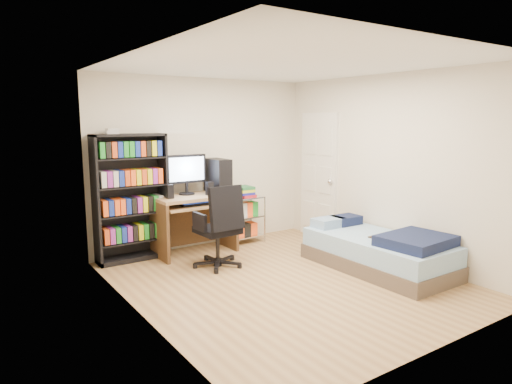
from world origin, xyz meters
TOP-DOWN VIEW (x-y plane):
  - room at (0.00, 0.00)m, footprint 3.58×4.08m
  - media_shelf at (-1.19, 1.84)m, footprint 0.96×0.32m
  - computer_desk at (-0.24, 1.71)m, footprint 1.11×0.65m
  - office_chair at (-0.38, 0.90)m, footprint 0.67×0.67m
  - wire_cart at (0.56, 1.75)m, footprint 0.56×0.41m
  - bed at (1.26, -0.33)m, footprint 0.95×1.91m
  - door at (1.72, 1.35)m, footprint 0.12×0.80m

SIDE VIEW (x-z plane):
  - bed at x=1.26m, z-range -0.03..0.51m
  - office_chair at x=-0.38m, z-range -0.20..0.89m
  - wire_cart at x=0.56m, z-range 0.13..1.01m
  - computer_desk at x=-0.24m, z-range 0.06..1.46m
  - media_shelf at x=-1.19m, z-range -0.01..1.77m
  - door at x=1.72m, z-range 0.00..2.00m
  - room at x=0.00m, z-range -0.04..2.54m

